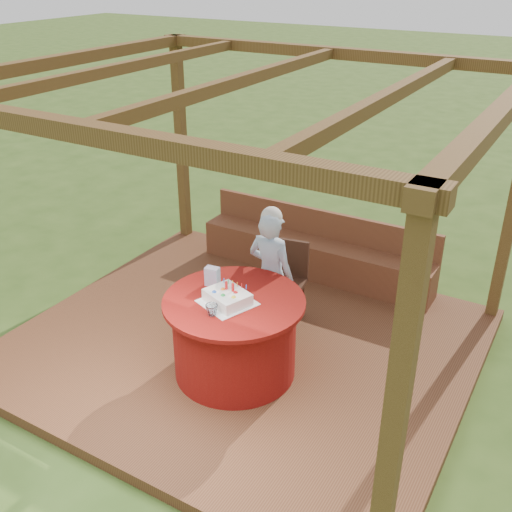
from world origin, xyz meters
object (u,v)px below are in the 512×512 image
at_px(elderly_woman, 271,273).
at_px(birthday_cake, 227,297).
at_px(drinking_glass, 212,310).
at_px(chair, 284,277).
at_px(table, 235,336).
at_px(gift_bag, 212,276).
at_px(bench, 315,254).

height_order(elderly_woman, birthday_cake, elderly_woman).
relative_size(elderly_woman, birthday_cake, 2.60).
height_order(birthday_cake, drinking_glass, birthday_cake).
bearing_deg(chair, table, -87.43).
bearing_deg(gift_bag, chair, 66.49).
bearing_deg(gift_bag, table, -29.34).
height_order(table, chair, chair).
distance_m(table, elderly_woman, 0.81).
distance_m(chair, gift_bag, 1.07).
bearing_deg(chair, bench, 97.51).
xyz_separation_m(bench, gift_bag, (-0.12, -2.07, 0.63)).
bearing_deg(table, drinking_glass, -94.83).
distance_m(table, chair, 1.09).
bearing_deg(elderly_woman, chair, 93.46).
relative_size(bench, elderly_woman, 2.08).
distance_m(gift_bag, drinking_glass, 0.53).
distance_m(birthday_cake, drinking_glass, 0.24).
xyz_separation_m(table, drinking_glass, (-0.03, -0.32, 0.45)).
distance_m(elderly_woman, gift_bag, 0.70).
height_order(table, drinking_glass, drinking_glass).
height_order(bench, birthday_cake, birthday_cake).
bearing_deg(elderly_woman, gift_bag, -115.23).
bearing_deg(birthday_cake, gift_bag, 145.80).
relative_size(bench, chair, 3.33).
bearing_deg(bench, elderly_woman, -83.44).
distance_m(bench, gift_bag, 2.17).
xyz_separation_m(table, elderly_woman, (-0.03, 0.74, 0.32)).
bearing_deg(bench, birthday_cake, -85.60).
xyz_separation_m(bench, birthday_cake, (0.18, -2.28, 0.59)).
xyz_separation_m(birthday_cake, drinking_glass, (-0.01, -0.24, -0.01)).
xyz_separation_m(bench, drinking_glass, (0.17, -2.52, 0.59)).
bearing_deg(drinking_glass, elderly_woman, 90.08).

